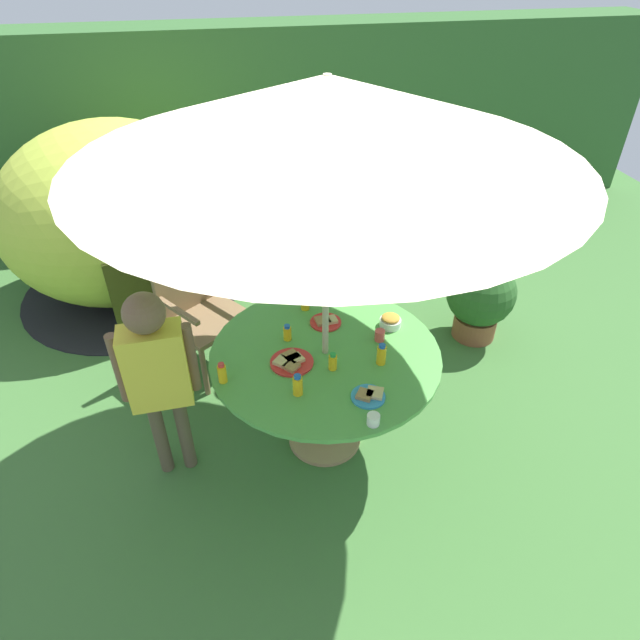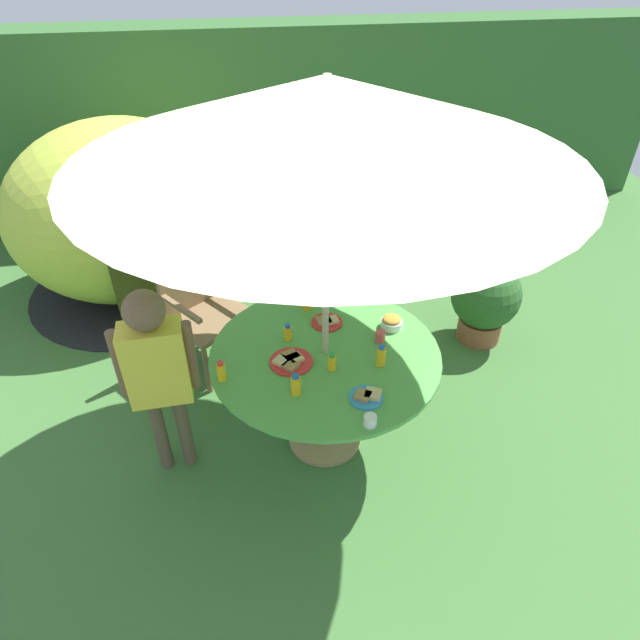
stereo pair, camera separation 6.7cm
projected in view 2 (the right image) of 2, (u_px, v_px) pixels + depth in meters
The scene contains 21 objects.
ground_plane at pixel (325, 439), 3.59m from camera, with size 10.00×10.00×0.02m, color #3D6B33.
hedge_backdrop at pixel (263, 123), 5.95m from camera, with size 9.00×0.70×1.96m, color #33602D.
garden_table at pixel (325, 372), 3.24m from camera, with size 1.34×1.34×0.74m.
patio_umbrella at pixel (327, 119), 2.36m from camera, with size 2.36×2.36×2.25m.
wooden_chair at pixel (203, 301), 3.95m from camera, with size 0.70×0.69×0.95m.
dome_tent at pixel (124, 212), 4.64m from camera, with size 2.42×2.42×1.52m.
potted_plant at pixel (485, 299), 4.23m from camera, with size 0.54×0.54×0.69m.
child_in_grey_shirt at pixel (328, 255), 3.89m from camera, with size 0.25×0.43×1.30m.
child_in_yellow_shirt at pixel (156, 364), 2.94m from camera, with size 0.44×0.22×1.29m.
snack_bowl at pixel (392, 322), 3.31m from camera, with size 0.13×0.13×0.08m.
plate_back_edge at pixel (291, 361), 3.06m from camera, with size 0.25×0.25×0.03m.
plate_mid_right at pixel (367, 396), 2.83m from camera, with size 0.18×0.18×0.03m.
plate_far_right at pixel (327, 322), 3.36m from camera, with size 0.19×0.19×0.03m.
juice_bottle_near_left at pixel (288, 332), 3.21m from camera, with size 0.05×0.05×0.10m.
juice_bottle_near_right at pixel (381, 356), 3.02m from camera, with size 0.05×0.05×0.13m.
juice_bottle_far_left at pixel (307, 301), 3.46m from camera, with size 0.06×0.06×0.13m.
juice_bottle_center_front at pixel (221, 371), 2.92m from camera, with size 0.05×0.05×0.13m.
juice_bottle_center_back at pixel (332, 362), 2.99m from camera, with size 0.05×0.05×0.11m.
juice_bottle_mid_left at pixel (296, 385), 2.83m from camera, with size 0.05×0.05×0.13m.
cup_near at pixel (380, 336), 3.20m from camera, with size 0.06×0.06×0.07m, color #E04C47.
cup_far at pixel (370, 421), 2.67m from camera, with size 0.07×0.07×0.06m, color white.
Camera 2 is at (-0.46, -2.38, 2.75)m, focal length 30.40 mm.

